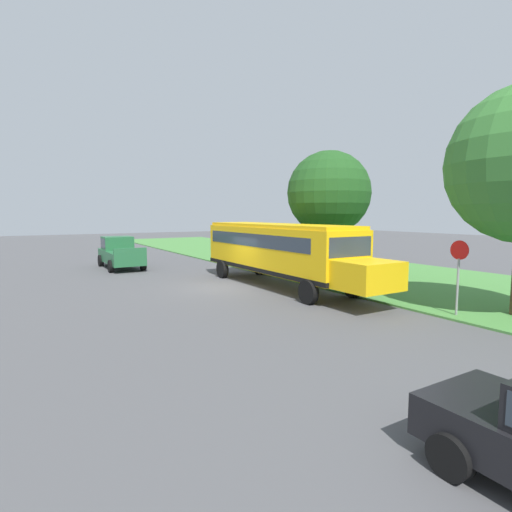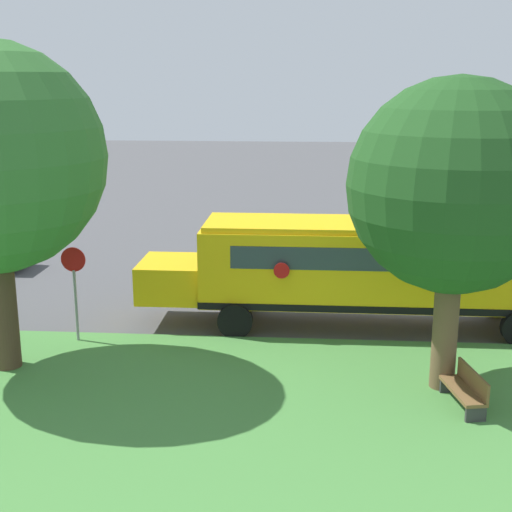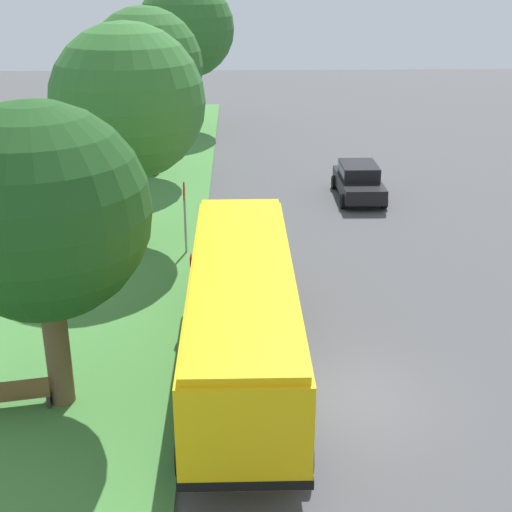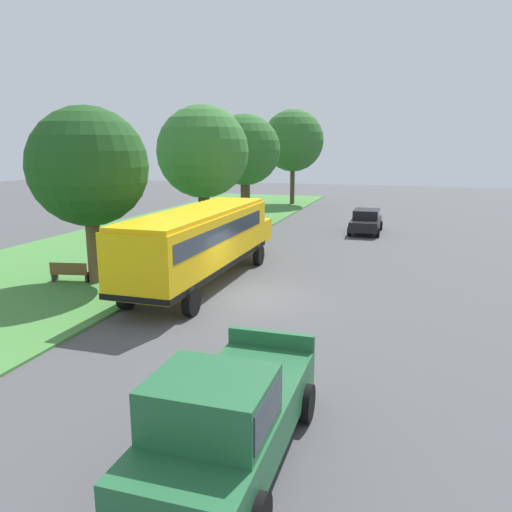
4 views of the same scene
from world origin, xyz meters
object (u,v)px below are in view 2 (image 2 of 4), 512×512
object	(u,v)px
school_bus	(373,264)
park_bench	(466,390)
stop_sign	(75,283)
oak_tree_beside_bus	(459,188)

from	to	relation	value
school_bus	park_bench	world-z (taller)	school_bus
stop_sign	park_bench	bearing A→B (deg)	-108.82
oak_tree_beside_bus	stop_sign	bearing A→B (deg)	76.19
school_bus	stop_sign	size ratio (longest dim) A/B	4.53
oak_tree_beside_bus	school_bus	bearing A→B (deg)	18.21
school_bus	oak_tree_beside_bus	bearing A→B (deg)	-161.79
oak_tree_beside_bus	stop_sign	distance (m)	10.44
school_bus	oak_tree_beside_bus	size ratio (longest dim) A/B	1.71
stop_sign	park_bench	distance (m)	10.55
school_bus	park_bench	xyz separation A→B (m)	(-5.36, -1.67, -1.45)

